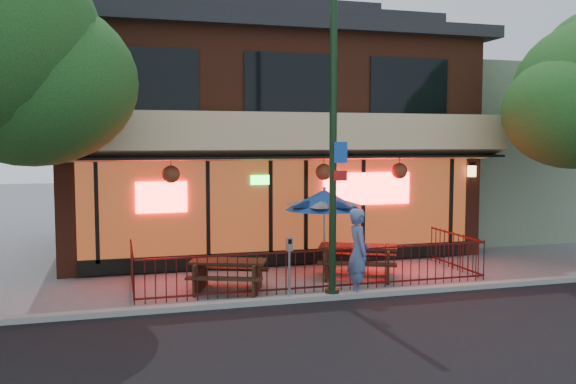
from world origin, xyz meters
name	(u,v)px	position (x,y,z in m)	size (l,w,h in m)	color
ground	(326,294)	(0.00, 0.00, 0.00)	(80.00, 80.00, 0.00)	gray
curb	(334,296)	(0.00, -0.50, 0.06)	(80.00, 0.25, 0.12)	#999993
restaurant_building	(256,120)	(0.00, 7.11, 4.13)	(12.96, 9.49, 8.05)	#612A1B
neighbor_building	(482,152)	(9.00, 7.70, 3.00)	(6.00, 7.00, 6.00)	gray
patio_fence	(319,262)	(0.00, 0.50, 0.63)	(8.44, 2.62, 1.00)	#42100E
street_light	(333,155)	(0.00, -0.40, 3.15)	(0.43, 0.32, 7.00)	black
picnic_table_left	(228,271)	(-2.08, 0.80, 0.48)	(2.06, 1.84, 0.73)	#382214
picnic_table_right	(358,256)	(1.31, 1.32, 0.54)	(2.36, 2.14, 0.82)	#392213
patio_umbrella	(324,200)	(0.60, 1.87, 1.95)	(1.99, 2.00, 2.28)	gray
pedestrian	(358,252)	(0.63, -0.35, 0.98)	(0.72, 0.47, 1.96)	#516DA3
parking_meter_near	(289,258)	(-1.00, -0.48, 0.95)	(0.14, 0.12, 1.40)	#9C9EA5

